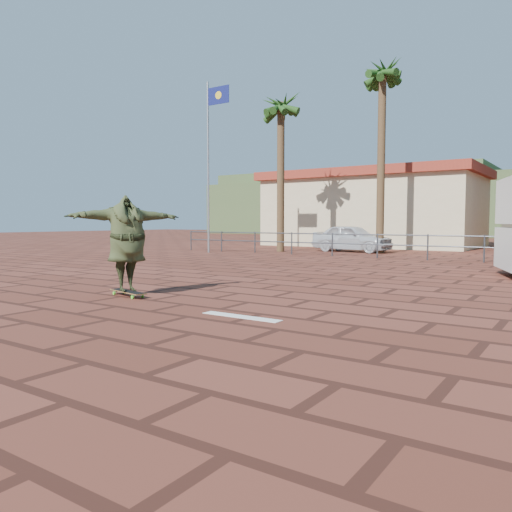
{
  "coord_description": "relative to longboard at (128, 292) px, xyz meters",
  "views": [
    {
      "loc": [
        5.22,
        -7.47,
        1.5
      ],
      "look_at": [
        -0.36,
        0.78,
        0.8
      ],
      "focal_mm": 35.0,
      "sensor_mm": 36.0,
      "label": 1
    }
  ],
  "objects": [
    {
      "name": "ground",
      "position": [
        2.43,
        0.73,
        -0.09
      ],
      "size": [
        120.0,
        120.0,
        0.0
      ],
      "primitive_type": "plane",
      "color": "brown",
      "rests_on": "ground"
    },
    {
      "name": "paint_stripe",
      "position": [
        3.13,
        -0.47,
        -0.08
      ],
      "size": [
        1.4,
        0.22,
        0.01
      ],
      "primitive_type": "cube",
      "color": "white",
      "rests_on": "ground"
    },
    {
      "name": "guardrail",
      "position": [
        2.43,
        12.73,
        0.59
      ],
      "size": [
        24.06,
        0.06,
        1.0
      ],
      "color": "#47494F",
      "rests_on": "ground"
    },
    {
      "name": "flagpole",
      "position": [
        -7.45,
        11.73,
        4.55
      ],
      "size": [
        1.3,
        0.1,
        8.0
      ],
      "color": "gray",
      "rests_on": "ground"
    },
    {
      "name": "palm_far_left",
      "position": [
        -5.07,
        14.23,
        6.74
      ],
      "size": [
        2.4,
        2.4,
        8.25
      ],
      "color": "brown",
      "rests_on": "ground"
    },
    {
      "name": "palm_left",
      "position": [
        -0.57,
        15.73,
        7.87
      ],
      "size": [
        2.4,
        2.4,
        9.45
      ],
      "color": "brown",
      "rests_on": "ground"
    },
    {
      "name": "building_west",
      "position": [
        -3.57,
        22.73,
        2.19
      ],
      "size": [
        12.6,
        7.6,
        4.5
      ],
      "color": "beige",
      "rests_on": "ground"
    },
    {
      "name": "hill_back",
      "position": [
        -19.57,
        56.73,
        3.91
      ],
      "size": [
        35.0,
        14.0,
        8.0
      ],
      "primitive_type": "cube",
      "color": "#384C28",
      "rests_on": "ground"
    },
    {
      "name": "longboard",
      "position": [
        0.0,
        0.0,
        0.0
      ],
      "size": [
        1.11,
        0.48,
        0.11
      ],
      "rotation": [
        0.0,
        0.0,
        -0.23
      ],
      "color": "olive",
      "rests_on": "ground"
    },
    {
      "name": "skateboarder",
      "position": [
        -0.0,
        0.0,
        0.97
      ],
      "size": [
        1.42,
        2.42,
        1.91
      ],
      "primitive_type": "imported",
      "rotation": [
        0.0,
        0.0,
        1.21
      ],
      "color": "#353E21",
      "rests_on": "longboard"
    },
    {
      "name": "car_silver",
      "position": [
        -2.12,
        16.1,
        0.58
      ],
      "size": [
        4.03,
        1.86,
        1.34
      ],
      "primitive_type": "imported",
      "rotation": [
        0.0,
        0.0,
        1.5
      ],
      "color": "silver",
      "rests_on": "ground"
    }
  ]
}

